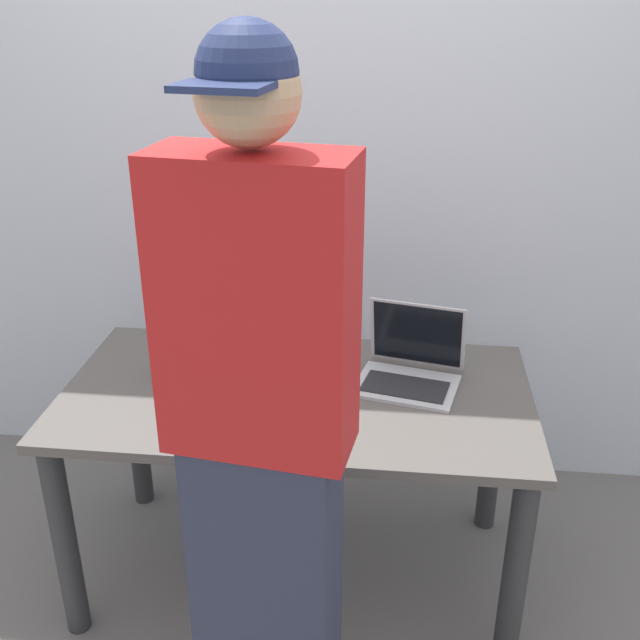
{
  "coord_description": "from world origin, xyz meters",
  "views": [
    {
      "loc": [
        0.3,
        -2.04,
        1.94
      ],
      "look_at": [
        0.07,
        0.0,
        0.99
      ],
      "focal_mm": 42.07,
      "sensor_mm": 36.0,
      "label": 1
    }
  ],
  "objects_px": {
    "beer_bottle_dark": "(212,343)",
    "person_figure": "(262,452)",
    "laptop": "(411,364)",
    "beer_bottle_green": "(170,347)"
  },
  "relations": [
    {
      "from": "laptop",
      "to": "person_figure",
      "type": "distance_m",
      "value": 0.87
    },
    {
      "from": "laptop",
      "to": "beer_bottle_dark",
      "type": "relative_size",
      "value": 1.18
    },
    {
      "from": "laptop",
      "to": "person_figure",
      "type": "height_order",
      "value": "person_figure"
    },
    {
      "from": "beer_bottle_green",
      "to": "laptop",
      "type": "bearing_deg",
      "value": 4.89
    },
    {
      "from": "person_figure",
      "to": "beer_bottle_dark",
      "type": "bearing_deg",
      "value": 112.4
    },
    {
      "from": "laptop",
      "to": "beer_bottle_dark",
      "type": "height_order",
      "value": "beer_bottle_dark"
    },
    {
      "from": "beer_bottle_dark",
      "to": "person_figure",
      "type": "bearing_deg",
      "value": -67.6
    },
    {
      "from": "beer_bottle_green",
      "to": "beer_bottle_dark",
      "type": "bearing_deg",
      "value": 7.01
    },
    {
      "from": "laptop",
      "to": "person_figure",
      "type": "xyz_separation_m",
      "value": [
        -0.34,
        -0.78,
        0.17
      ]
    },
    {
      "from": "laptop",
      "to": "beer_bottle_green",
      "type": "relative_size",
      "value": 1.29
    }
  ]
}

